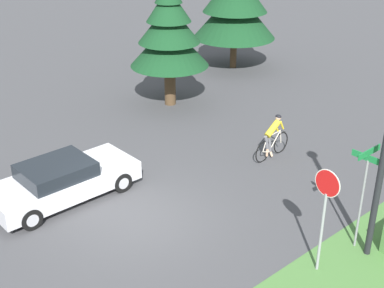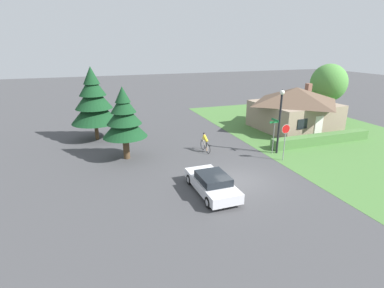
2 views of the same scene
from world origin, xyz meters
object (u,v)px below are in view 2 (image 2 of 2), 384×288
sedan_left_lane (212,183)px  stop_sign (285,135)px  cyclist (205,143)px  street_lamp (280,115)px  conifer_tall_far (94,101)px  conifer_tall_near (124,118)px  deciduous_tree_right (329,83)px  street_name_sign (274,130)px  cottage_house (295,108)px

sedan_left_lane → stop_sign: stop_sign is taller
cyclist → street_lamp: 6.12m
stop_sign → conifer_tall_far: conifer_tall_far is taller
stop_sign → conifer_tall_near: (-10.86, 4.29, 1.20)m
stop_sign → deciduous_tree_right: bearing=-141.5°
stop_sign → conifer_tall_far: size_ratio=0.43×
sedan_left_lane → conifer_tall_far: conifer_tall_far is taller
sedan_left_lane → conifer_tall_near: size_ratio=0.82×
sedan_left_lane → deciduous_tree_right: size_ratio=0.71×
street_lamp → conifer_tall_far: bearing=147.1°
street_name_sign → conifer_tall_far: 15.43m
cottage_house → conifer_tall_far: (-19.00, 2.88, 1.28)m
cottage_house → deciduous_tree_right: 6.69m
sedan_left_lane → conifer_tall_far: bearing=23.3°
cottage_house → sedan_left_lane: 16.75m
cottage_house → street_lamp: street_lamp is taller
sedan_left_lane → conifer_tall_far: 14.44m
cyclist → street_name_sign: (4.77, -2.23, 1.21)m
conifer_tall_near → cyclist: bearing=-5.2°
sedan_left_lane → street_lamp: bearing=-59.8°
street_lamp → deciduous_tree_right: size_ratio=0.82×
cottage_house → stop_sign: cottage_house is taller
conifer_tall_far → deciduous_tree_right: conifer_tall_far is taller
sedan_left_lane → street_name_sign: bearing=-58.2°
sedan_left_lane → cyclist: 7.09m
deciduous_tree_right → cyclist: bearing=-161.7°
sedan_left_lane → street_lamp: (7.46, 4.44, 2.50)m
cyclist → street_name_sign: street_name_sign is taller
stop_sign → conifer_tall_far: 16.24m
street_name_sign → conifer_tall_near: 11.35m
deciduous_tree_right → cottage_house: bearing=-159.4°
cottage_house → cyclist: bearing=-167.0°
cottage_house → stop_sign: (-6.28, -7.11, -0.25)m
stop_sign → street_lamp: (0.46, 1.46, 1.19)m
cyclist → stop_sign: 6.12m
cottage_house → street_name_sign: 8.37m
conifer_tall_near → cottage_house: bearing=9.3°
street_lamp → conifer_tall_far: (-13.18, 8.52, 0.35)m
street_lamp → deciduous_tree_right: (11.82, 7.90, 0.98)m
conifer_tall_near → conifer_tall_far: 6.00m
stop_sign → deciduous_tree_right: deciduous_tree_right is taller
street_lamp → street_name_sign: street_lamp is taller
cottage_house → conifer_tall_far: 19.26m
street_lamp → street_name_sign: (-0.39, 0.04, -1.18)m
street_name_sign → conifer_tall_near: bearing=165.7°
stop_sign → sedan_left_lane: bearing=24.2°
street_name_sign → conifer_tall_near: (-10.93, 2.79, 1.19)m
stop_sign → street_name_sign: street_name_sign is taller
cyclist → street_lamp: bearing=-117.2°
street_lamp → deciduous_tree_right: 14.25m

